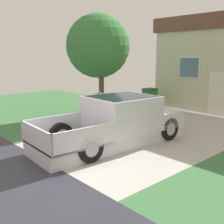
% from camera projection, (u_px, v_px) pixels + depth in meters
% --- Properties ---
extents(pickup_truck, '(2.21, 5.36, 1.59)m').
position_uv_depth(pickup_truck, '(119.00, 122.00, 9.30)').
color(pickup_truck, silver).
rests_on(pickup_truck, ground).
extents(person_with_hat, '(0.49, 0.45, 1.63)m').
position_uv_depth(person_with_hat, '(100.00, 109.00, 10.32)').
color(person_with_hat, black).
rests_on(person_with_hat, ground).
extents(handbag, '(0.29, 0.18, 0.40)m').
position_uv_depth(handbag, '(92.00, 132.00, 10.30)').
color(handbag, brown).
rests_on(handbag, ground).
extents(front_yard_tree, '(2.98, 2.98, 4.84)m').
position_uv_depth(front_yard_tree, '(99.00, 45.00, 12.98)').
color(front_yard_tree, brown).
rests_on(front_yard_tree, ground).
extents(wheeled_trash_bin, '(0.60, 0.72, 1.12)m').
position_uv_depth(wheeled_trash_bin, '(150.00, 97.00, 15.54)').
color(wheeled_trash_bin, '#286B38').
rests_on(wheeled_trash_bin, ground).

